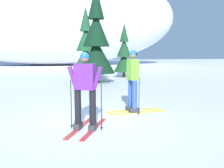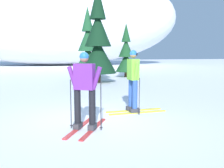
% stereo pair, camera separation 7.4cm
% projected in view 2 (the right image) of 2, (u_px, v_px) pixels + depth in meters
% --- Properties ---
extents(ground_plane, '(120.00, 120.00, 0.00)m').
position_uv_depth(ground_plane, '(94.00, 121.00, 6.55)').
color(ground_plane, white).
extents(skier_purple_jacket, '(1.18, 1.72, 1.77)m').
position_uv_depth(skier_purple_jacket, '(85.00, 89.00, 5.65)').
color(skier_purple_jacket, red).
rests_on(skier_purple_jacket, ground).
extents(skier_lime_jacket, '(1.79, 0.77, 1.83)m').
position_uv_depth(skier_lime_jacket, '(133.00, 80.00, 7.37)').
color(skier_lime_jacket, gold).
rests_on(skier_lime_jacket, ground).
extents(pine_tree_center_left, '(1.94, 1.94, 5.02)m').
position_uv_depth(pine_tree_center_left, '(88.00, 48.00, 18.05)').
color(pine_tree_center_left, '#47301E').
rests_on(pine_tree_center_left, ground).
extents(pine_tree_center_right, '(2.19, 2.19, 5.67)m').
position_uv_depth(pine_tree_center_right, '(98.00, 42.00, 14.77)').
color(pine_tree_center_right, '#47301E').
rests_on(pine_tree_center_right, ground).
extents(pine_tree_far_right, '(1.51, 1.51, 3.90)m').
position_uv_depth(pine_tree_far_right, '(126.00, 55.00, 18.35)').
color(pine_tree_far_right, '#47301E').
rests_on(pine_tree_far_right, ground).
extents(snow_ridge_background, '(36.09, 15.87, 14.23)m').
position_uv_depth(snow_ridge_background, '(57.00, 15.00, 35.77)').
color(snow_ridge_background, white).
rests_on(snow_ridge_background, ground).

